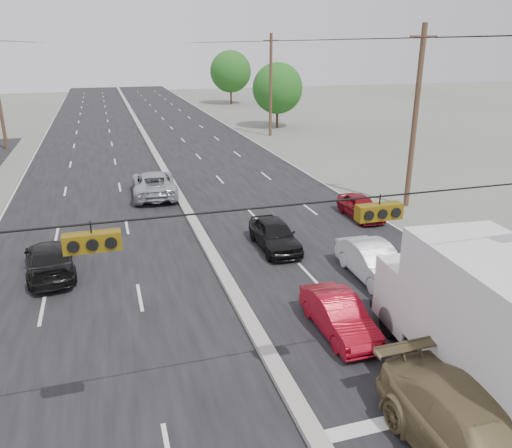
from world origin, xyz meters
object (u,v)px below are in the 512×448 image
(oncoming_near, at_px, (50,259))
(utility_pole_right_b, at_px, (415,118))
(box_truck, at_px, (484,319))
(tan_sedan, at_px, (479,442))
(queue_car_b, at_px, (374,263))
(queue_car_d, at_px, (472,268))
(oncoming_far, at_px, (154,184))
(tree_right_far, at_px, (231,72))
(queue_car_e, at_px, (361,207))
(utility_pole_right_c, at_px, (271,85))
(red_sedan, at_px, (339,316))
(queue_car_a, at_px, (275,235))
(tree_right_mid, at_px, (278,88))

(oncoming_near, bearing_deg, utility_pole_right_b, -175.36)
(box_truck, relative_size, tan_sedan, 1.41)
(tan_sedan, bearing_deg, queue_car_b, 72.63)
(queue_car_d, relative_size, oncoming_far, 0.96)
(tan_sedan, height_order, oncoming_near, tan_sedan)
(tree_right_far, relative_size, queue_car_b, 1.90)
(utility_pole_right_b, bearing_deg, queue_car_e, -162.00)
(utility_pole_right_c, height_order, queue_car_b, utility_pole_right_c)
(red_sedan, height_order, queue_car_a, queue_car_a)
(tan_sedan, relative_size, queue_car_d, 1.07)
(queue_car_e, bearing_deg, queue_car_a, -153.54)
(tree_right_mid, bearing_deg, tan_sedan, -104.21)
(queue_car_e, xyz_separation_m, oncoming_near, (-15.56, -2.66, 0.04))
(queue_car_d, bearing_deg, box_truck, -124.56)
(queue_car_b, height_order, oncoming_near, queue_car_b)
(tree_right_far, relative_size, box_truck, 1.01)
(queue_car_a, bearing_deg, utility_pole_right_b, 22.68)
(queue_car_a, relative_size, oncoming_far, 0.72)
(tan_sedan, distance_m, oncoming_near, 16.65)
(tree_right_far, xyz_separation_m, red_sedan, (-13.37, -66.33, -4.34))
(queue_car_e, bearing_deg, tree_right_far, 84.06)
(tree_right_mid, height_order, tree_right_far, tree_right_far)
(utility_pole_right_c, relative_size, tree_right_mid, 1.40)
(box_truck, bearing_deg, tree_right_mid, 82.64)
(tree_right_far, bearing_deg, oncoming_far, -109.68)
(tree_right_mid, bearing_deg, red_sedan, -106.67)
(tree_right_far, relative_size, queue_car_e, 2.24)
(tan_sedan, relative_size, red_sedan, 1.52)
(queue_car_b, height_order, oncoming_far, oncoming_far)
(red_sedan, bearing_deg, queue_car_b, 46.22)
(utility_pole_right_c, relative_size, queue_car_d, 1.87)
(queue_car_e, height_order, oncoming_far, oncoming_far)
(utility_pole_right_c, xyz_separation_m, oncoming_far, (-13.90, -18.65, -4.33))
(tree_right_far, bearing_deg, tree_right_mid, -92.29)
(queue_car_e, bearing_deg, red_sedan, -120.26)
(red_sedan, height_order, oncoming_far, oncoming_far)
(tree_right_far, height_order, oncoming_far, tree_right_far)
(red_sedan, relative_size, queue_car_b, 0.88)
(utility_pole_right_b, distance_m, queue_car_b, 11.44)
(utility_pole_right_c, relative_size, red_sedan, 2.65)
(oncoming_far, bearing_deg, tree_right_mid, -121.71)
(utility_pole_right_b, height_order, box_truck, utility_pole_right_b)
(utility_pole_right_c, xyz_separation_m, tree_right_mid, (2.50, 5.00, -0.77))
(tree_right_far, height_order, oncoming_near, tree_right_far)
(tan_sedan, bearing_deg, oncoming_near, 124.56)
(queue_car_a, xyz_separation_m, queue_car_d, (6.04, -5.86, 0.09))
(red_sedan, relative_size, oncoming_far, 0.68)
(queue_car_a, xyz_separation_m, oncoming_near, (-9.67, 0.11, -0.03))
(utility_pole_right_b, height_order, red_sedan, utility_pole_right_b)
(tan_sedan, height_order, queue_car_a, tan_sedan)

